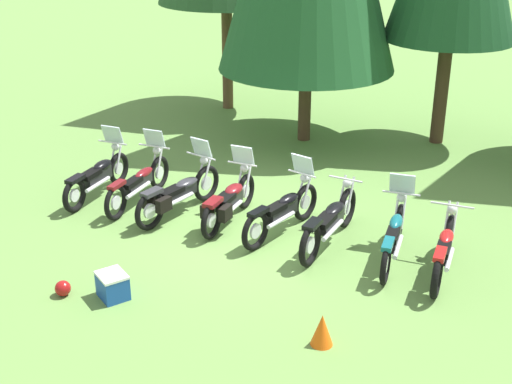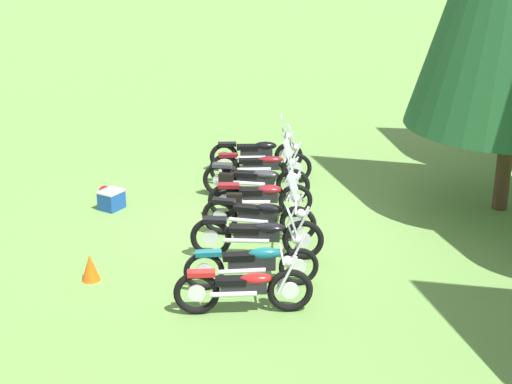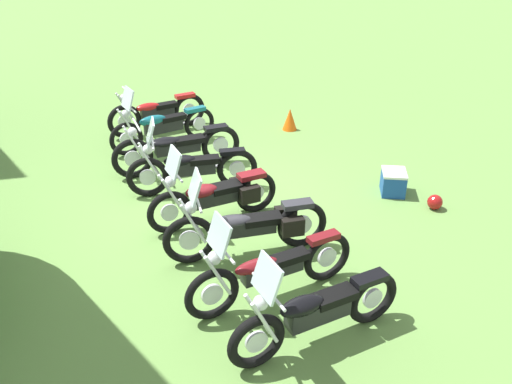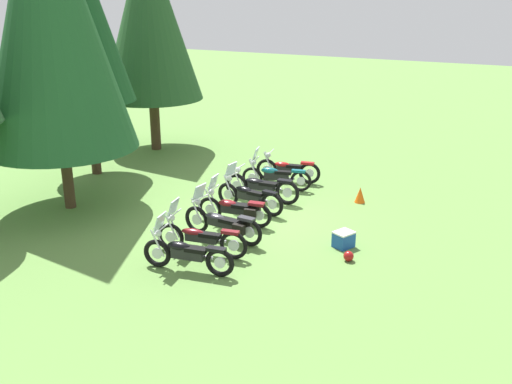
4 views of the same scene
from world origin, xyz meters
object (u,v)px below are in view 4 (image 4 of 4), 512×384
Objects in this scene: motorcycle_0 at (187,253)px; dropped_helmet at (349,256)px; motorcycle_4 at (249,196)px; pine_tree_3 at (149,16)px; motorcycle_1 at (200,237)px; picnic_cooler at (344,239)px; traffic_cone at (360,195)px; motorcycle_6 at (275,175)px; motorcycle_7 at (288,169)px; motorcycle_3 at (235,209)px; pine_tree_1 at (49,13)px; motorcycle_2 at (223,223)px; motorcycle_5 at (261,186)px; pine_tree_2 at (83,21)px.

motorcycle_0 is 8.98× the size of dropped_helmet.
pine_tree_3 is at bearing -27.70° from motorcycle_4.
motorcycle_4 reaches higher than motorcycle_1.
motorcycle_1 reaches higher than picnic_cooler.
pine_tree_3 is at bearing 75.68° from traffic_cone.
motorcycle_7 is (0.89, -0.06, -0.02)m from motorcycle_6.
pine_tree_3 is at bearing 57.86° from dropped_helmet.
pine_tree_3 is at bearing -22.73° from motorcycle_7.
dropped_helmet is (1.25, -3.39, -0.33)m from motorcycle_1.
motorcycle_3 is 3.63m from dropped_helmet.
motorcycle_3 is 0.23× the size of pine_tree_1.
dropped_helmet is at bearing -171.26° from motorcycle_2.
motorcycle_5 is 8.78m from pine_tree_3.
pine_tree_2 is at bearing -0.68° from motorcycle_4.
motorcycle_4 is (3.16, 0.28, 0.01)m from motorcycle_1.
motorcycle_1 is at bearing -120.72° from pine_tree_2.
pine_tree_3 reaches higher than motorcycle_0.
traffic_cone is at bearing -159.38° from motorcycle_5.
picnic_cooler is at bearing 123.52° from motorcycle_6.
motorcycle_7 is (2.06, 0.01, -0.02)m from motorcycle_5.
motorcycle_3 is at bearing 92.36° from motorcycle_5.
picnic_cooler is at bearing 144.71° from motorcycle_5.
picnic_cooler is at bearing -101.84° from pine_tree_2.
dropped_helmet is at bearing -88.65° from pine_tree_1.
motorcycle_1 is 4.93× the size of traffic_cone.
motorcycle_0 is at bearing 89.80° from motorcycle_3.
motorcycle_4 is at bearing 70.17° from picnic_cooler.
motorcycle_0 is at bearing -140.76° from pine_tree_3.
traffic_cone is at bearing -114.25° from motorcycle_2.
motorcycle_1 is at bearing -85.99° from motorcycle_0.
motorcycle_3 is at bearing -94.59° from motorcycle_1.
motorcycle_5 reaches higher than picnic_cooler.
pine_tree_2 is (-2.13, 6.42, 4.74)m from motorcycle_7.
traffic_cone is 1.91× the size of dropped_helmet.
motorcycle_4 is 3.52m from picnic_cooler.
motorcycle_7 is 4.59× the size of traffic_cone.
motorcycle_4 is 8.06m from pine_tree_2.
pine_tree_1 is (-5.10, 4.86, 5.11)m from motorcycle_7.
picnic_cooler is (0.92, -8.22, -5.35)m from pine_tree_1.
motorcycle_5 is at bearing -58.05° from pine_tree_1.
motorcycle_3 is 3.21m from motorcycle_6.
pine_tree_3 is at bearing -31.76° from motorcycle_5.
pine_tree_1 is (0.02, 5.27, 5.09)m from motorcycle_2.
motorcycle_5 is at bearing -118.84° from pine_tree_3.
motorcycle_0 is at bearing -125.37° from pine_tree_2.
pine_tree_3 is at bearing 0.73° from pine_tree_2.
motorcycle_6 is 4.72× the size of traffic_cone.
motorcycle_2 is 0.29× the size of pine_tree_3.
motorcycle_6 is 0.24× the size of pine_tree_1.
pine_tree_1 is 9.85m from picnic_cooler.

